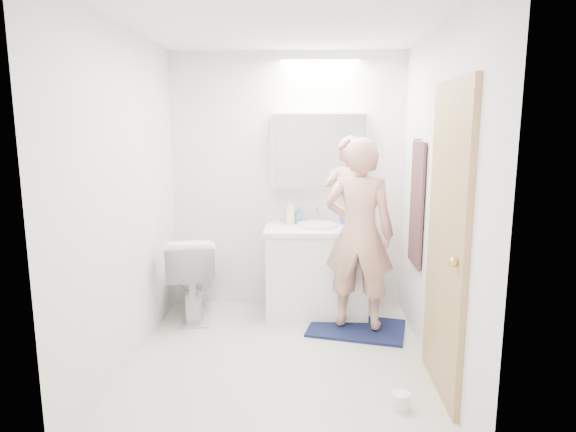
# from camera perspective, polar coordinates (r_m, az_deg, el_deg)

# --- Properties ---
(floor) EXTENTS (2.50, 2.50, 0.00)m
(floor) POSITION_cam_1_polar(r_m,az_deg,el_deg) (3.83, -0.94, -16.35)
(floor) COLOR silver
(floor) RESTS_ON ground
(ceiling) EXTENTS (2.50, 2.50, 0.00)m
(ceiling) POSITION_cam_1_polar(r_m,az_deg,el_deg) (3.49, -1.06, 21.58)
(ceiling) COLOR white
(ceiling) RESTS_ON floor
(wall_back) EXTENTS (2.50, 0.00, 2.50)m
(wall_back) POSITION_cam_1_polar(r_m,az_deg,el_deg) (4.70, -0.11, 3.97)
(wall_back) COLOR white
(wall_back) RESTS_ON floor
(wall_front) EXTENTS (2.50, 0.00, 2.50)m
(wall_front) POSITION_cam_1_polar(r_m,az_deg,el_deg) (2.24, -2.86, -3.03)
(wall_front) COLOR white
(wall_front) RESTS_ON floor
(wall_left) EXTENTS (0.00, 2.50, 2.50)m
(wall_left) POSITION_cam_1_polar(r_m,az_deg,el_deg) (3.69, -18.31, 1.73)
(wall_left) COLOR white
(wall_left) RESTS_ON floor
(wall_right) EXTENTS (0.00, 2.50, 2.50)m
(wall_right) POSITION_cam_1_polar(r_m,az_deg,el_deg) (3.57, 16.92, 1.53)
(wall_right) COLOR white
(wall_right) RESTS_ON floor
(vanity_cabinet) EXTENTS (0.90, 0.55, 0.78)m
(vanity_cabinet) POSITION_cam_1_polar(r_m,az_deg,el_deg) (4.58, 3.35, -6.58)
(vanity_cabinet) COLOR white
(vanity_cabinet) RESTS_ON floor
(countertop) EXTENTS (0.95, 0.58, 0.04)m
(countertop) POSITION_cam_1_polar(r_m,az_deg,el_deg) (4.48, 3.40, -1.55)
(countertop) COLOR white
(countertop) RESTS_ON vanity_cabinet
(sink_basin) EXTENTS (0.36, 0.36, 0.03)m
(sink_basin) POSITION_cam_1_polar(r_m,az_deg,el_deg) (4.50, 3.40, -1.03)
(sink_basin) COLOR white
(sink_basin) RESTS_ON countertop
(faucet) EXTENTS (0.02, 0.02, 0.16)m
(faucet) POSITION_cam_1_polar(r_m,az_deg,el_deg) (4.67, 3.37, 0.20)
(faucet) COLOR silver
(faucet) RESTS_ON countertop
(medicine_cabinet) EXTENTS (0.88, 0.14, 0.70)m
(medicine_cabinet) POSITION_cam_1_polar(r_m,az_deg,el_deg) (4.60, 3.62, 7.56)
(medicine_cabinet) COLOR white
(medicine_cabinet) RESTS_ON wall_back
(mirror_panel) EXTENTS (0.84, 0.01, 0.66)m
(mirror_panel) POSITION_cam_1_polar(r_m,az_deg,el_deg) (4.52, 3.64, 7.52)
(mirror_panel) COLOR silver
(mirror_panel) RESTS_ON medicine_cabinet
(toilet) EXTENTS (0.53, 0.80, 0.76)m
(toilet) POSITION_cam_1_polar(r_m,az_deg,el_deg) (4.59, -10.81, -6.81)
(toilet) COLOR white
(toilet) RESTS_ON floor
(bath_rug) EXTENTS (0.90, 0.71, 0.02)m
(bath_rug) POSITION_cam_1_polar(r_m,az_deg,el_deg) (4.38, 7.93, -12.72)
(bath_rug) COLOR #151D43
(bath_rug) RESTS_ON floor
(person) EXTENTS (0.65, 0.50, 1.59)m
(person) POSITION_cam_1_polar(r_m,az_deg,el_deg) (4.13, 8.21, -2.05)
(person) COLOR tan
(person) RESTS_ON bath_rug
(door) EXTENTS (0.04, 0.80, 2.00)m
(door) POSITION_cam_1_polar(r_m,az_deg,el_deg) (3.27, 17.91, -2.86)
(door) COLOR tan
(door) RESTS_ON wall_right
(door_knob) EXTENTS (0.06, 0.06, 0.06)m
(door_knob) POSITION_cam_1_polar(r_m,az_deg,el_deg) (2.99, 18.64, -5.09)
(door_knob) COLOR gold
(door_knob) RESTS_ON door
(towel) EXTENTS (0.02, 0.42, 1.00)m
(towel) POSITION_cam_1_polar(r_m,az_deg,el_deg) (4.11, 14.65, 1.32)
(towel) COLOR #14273F
(towel) RESTS_ON wall_right
(towel_hook) EXTENTS (0.07, 0.02, 0.02)m
(towel_hook) POSITION_cam_1_polar(r_m,az_deg,el_deg) (4.06, 14.81, 8.59)
(towel_hook) COLOR silver
(towel_hook) RESTS_ON wall_right
(soap_bottle_a) EXTENTS (0.13, 0.13, 0.23)m
(soap_bottle_a) POSITION_cam_1_polar(r_m,az_deg,el_deg) (4.60, 0.27, 0.52)
(soap_bottle_a) COLOR beige
(soap_bottle_a) RESTS_ON countertop
(soap_bottle_b) EXTENTS (0.10, 0.10, 0.15)m
(soap_bottle_b) POSITION_cam_1_polar(r_m,az_deg,el_deg) (4.64, 1.20, 0.09)
(soap_bottle_b) COLOR #548CB4
(soap_bottle_b) RESTS_ON countertop
(toothbrush_cup) EXTENTS (0.12, 0.12, 0.10)m
(toothbrush_cup) POSITION_cam_1_polar(r_m,az_deg,el_deg) (4.63, 6.55, -0.32)
(toothbrush_cup) COLOR #4253C7
(toothbrush_cup) RESTS_ON countertop
(toilet_paper_roll) EXTENTS (0.11, 0.11, 0.10)m
(toilet_paper_roll) POSITION_cam_1_polar(r_m,az_deg,el_deg) (3.32, 12.93, -20.10)
(toilet_paper_roll) COLOR white
(toilet_paper_roll) RESTS_ON floor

